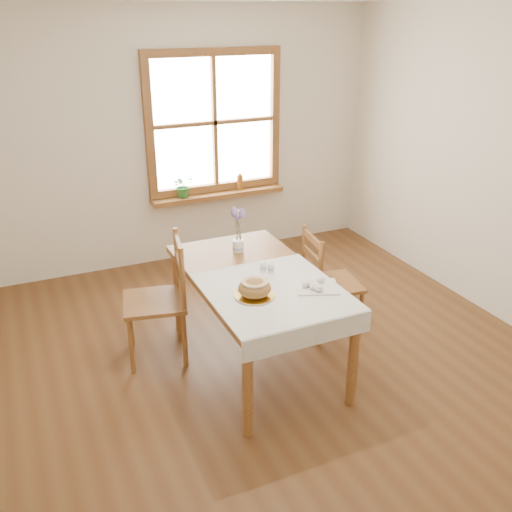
{
  "coord_description": "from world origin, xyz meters",
  "views": [
    {
      "loc": [
        -1.54,
        -3.14,
        2.56
      ],
      "look_at": [
        0.0,
        0.3,
        0.9
      ],
      "focal_mm": 40.0,
      "sensor_mm": 36.0,
      "label": 1
    }
  ],
  "objects_px": {
    "bread_plate": "(255,296)",
    "flower_vase": "(238,247)",
    "chair_left": "(154,300)",
    "dining_table": "(256,285)",
    "chair_right": "(333,282)"
  },
  "relations": [
    {
      "from": "bread_plate",
      "to": "flower_vase",
      "type": "bearing_deg",
      "value": 75.45
    },
    {
      "from": "chair_left",
      "to": "flower_vase",
      "type": "distance_m",
      "value": 0.78
    },
    {
      "from": "dining_table",
      "to": "chair_left",
      "type": "xyz_separation_m",
      "value": [
        -0.68,
        0.39,
        -0.17
      ]
    },
    {
      "from": "dining_table",
      "to": "bread_plate",
      "type": "distance_m",
      "value": 0.38
    },
    {
      "from": "dining_table",
      "to": "chair_right",
      "type": "height_order",
      "value": "chair_right"
    },
    {
      "from": "dining_table",
      "to": "chair_left",
      "type": "distance_m",
      "value": 0.8
    },
    {
      "from": "chair_right",
      "to": "bread_plate",
      "type": "distance_m",
      "value": 1.09
    },
    {
      "from": "chair_right",
      "to": "flower_vase",
      "type": "height_order",
      "value": "chair_right"
    },
    {
      "from": "flower_vase",
      "to": "chair_left",
      "type": "bearing_deg",
      "value": -176.79
    },
    {
      "from": "dining_table",
      "to": "flower_vase",
      "type": "bearing_deg",
      "value": 84.74
    },
    {
      "from": "flower_vase",
      "to": "chair_right",
      "type": "bearing_deg",
      "value": -20.75
    },
    {
      "from": "dining_table",
      "to": "chair_right",
      "type": "xyz_separation_m",
      "value": [
        0.77,
        0.16,
        -0.21
      ]
    },
    {
      "from": "chair_left",
      "to": "bread_plate",
      "type": "distance_m",
      "value": 0.93
    },
    {
      "from": "chair_left",
      "to": "flower_vase",
      "type": "relative_size",
      "value": 10.21
    },
    {
      "from": "chair_left",
      "to": "bread_plate",
      "type": "relative_size",
      "value": 3.79
    }
  ]
}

